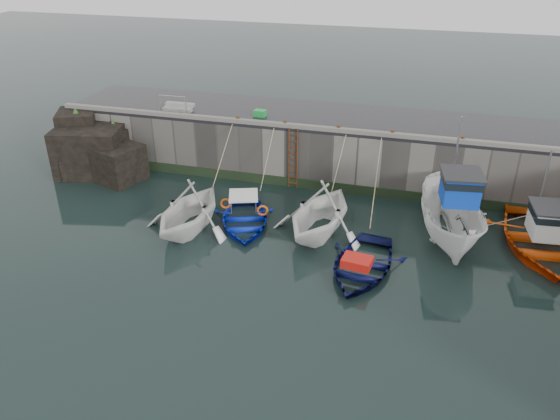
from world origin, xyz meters
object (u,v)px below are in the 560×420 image
(boat_near_blue, at_px, (244,224))
(bollard_d, at_px, (393,133))
(boat_far_orange, at_px, (540,239))
(fish_crate, at_px, (260,113))
(ladder, at_px, (293,159))
(bollard_c, at_px, (339,128))
(bollard_b, at_px, (285,124))
(bollard_e, at_px, (463,140))
(boat_near_white, at_px, (190,229))
(boat_far_white, at_px, (452,218))
(bollard_a, at_px, (238,119))
(boat_near_blacktrim, at_px, (319,233))
(boat_near_navy, at_px, (361,270))

(boat_near_blue, height_order, bollard_d, bollard_d)
(boat_far_orange, distance_m, fish_crate, 14.71)
(ladder, distance_m, bollard_c, 2.81)
(boat_far_orange, xyz_separation_m, bollard_d, (-6.70, 3.31, 2.89))
(bollard_b, distance_m, bollard_e, 8.50)
(ladder, bearing_deg, bollard_d, 4.00)
(boat_near_white, height_order, bollard_c, bollard_c)
(fish_crate, height_order, bollard_e, fish_crate)
(boat_near_blue, relative_size, fish_crate, 7.25)
(bollard_e, bearing_deg, boat_near_white, -153.17)
(boat_far_white, height_order, bollard_d, boat_far_white)
(ladder, bearing_deg, bollard_a, 173.62)
(boat_near_white, distance_m, boat_near_blue, 2.45)
(ladder, relative_size, bollard_a, 11.43)
(boat_near_blue, bearing_deg, bollard_e, 8.46)
(ladder, relative_size, fish_crate, 5.25)
(boat_near_blue, relative_size, bollard_e, 15.77)
(fish_crate, relative_size, bollard_e, 2.18)
(boat_near_blue, xyz_separation_m, boat_far_orange, (12.69, 1.38, 0.41))
(boat_near_blue, height_order, bollard_c, bollard_c)
(boat_far_orange, distance_m, bollard_b, 12.78)
(ladder, bearing_deg, boat_far_white, -22.76)
(boat_near_blacktrim, distance_m, fish_crate, 8.03)
(bollard_e, bearing_deg, bollard_b, 180.00)
(boat_near_blacktrim, xyz_separation_m, boat_far_white, (5.55, 0.95, 1.04))
(bollard_b, height_order, bollard_e, same)
(boat_near_navy, bearing_deg, bollard_c, 115.38)
(boat_near_blacktrim, height_order, boat_far_white, boat_far_white)
(bollard_b, bearing_deg, boat_near_white, -116.60)
(boat_near_navy, distance_m, boat_far_orange, 7.93)
(boat_near_blacktrim, distance_m, bollard_a, 7.73)
(fish_crate, distance_m, bollard_b, 2.07)
(fish_crate, bearing_deg, bollard_d, -5.48)
(ladder, relative_size, boat_near_navy, 0.68)
(boat_far_orange, bearing_deg, bollard_e, 131.70)
(boat_near_blue, relative_size, bollard_a, 15.77)
(bollard_b, distance_m, bollard_d, 5.30)
(boat_near_blue, bearing_deg, boat_near_blacktrim, -16.70)
(boat_near_blacktrim, xyz_separation_m, bollard_b, (-2.79, 4.57, 3.30))
(ladder, bearing_deg, boat_near_navy, -55.97)
(bollard_b, height_order, bollard_c, same)
(fish_crate, bearing_deg, boat_near_blue, -76.02)
(ladder, height_order, bollard_a, bollard_a)
(boat_far_orange, xyz_separation_m, bollard_e, (-3.50, 3.31, 2.89))
(boat_near_blacktrim, height_order, bollard_d, bollard_d)
(fish_crate, bearing_deg, boat_near_navy, -46.52)
(bollard_c, bearing_deg, boat_near_blue, -125.83)
(boat_near_navy, xyz_separation_m, boat_far_orange, (7.01, 3.68, 0.41))
(bollard_a, bearing_deg, boat_near_blue, -68.80)
(boat_far_orange, distance_m, bollard_a, 15.16)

